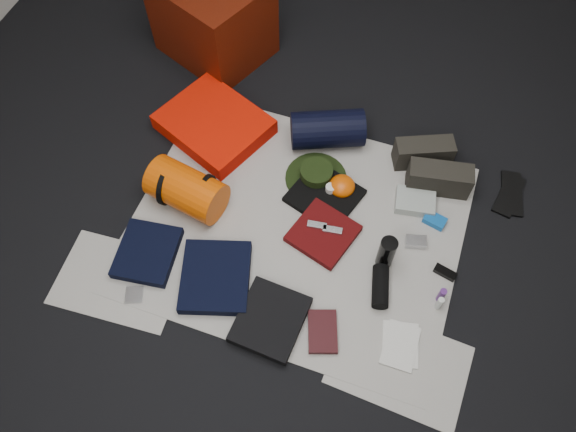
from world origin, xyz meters
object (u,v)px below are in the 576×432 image
(stuff_sack, at_px, (187,190))
(navy_duffel, at_px, (327,129))
(red_cabinet, at_px, (213,17))
(sleeping_pad, at_px, (214,124))
(paperback_book, at_px, (323,332))
(compact_camera, at_px, (416,242))
(water_bottle, at_px, (386,253))

(stuff_sack, distance_m, navy_duffel, 0.81)
(stuff_sack, relative_size, navy_duffel, 0.98)
(red_cabinet, height_order, navy_duffel, red_cabinet)
(red_cabinet, distance_m, sleeping_pad, 0.66)
(navy_duffel, relative_size, paperback_book, 1.93)
(navy_duffel, height_order, paperback_book, navy_duffel)
(red_cabinet, xyz_separation_m, compact_camera, (1.44, -0.91, -0.22))
(navy_duffel, height_order, compact_camera, navy_duffel)
(sleeping_pad, distance_m, paperback_book, 1.28)
(red_cabinet, xyz_separation_m, stuff_sack, (0.29, -1.05, -0.13))
(navy_duffel, bearing_deg, sleeping_pad, 168.95)
(sleeping_pad, distance_m, compact_camera, 1.25)
(sleeping_pad, height_order, stuff_sack, stuff_sack)
(navy_duffel, height_order, water_bottle, same)
(compact_camera, bearing_deg, sleeping_pad, 150.68)
(sleeping_pad, relative_size, paperback_book, 2.71)
(sleeping_pad, distance_m, water_bottle, 1.18)
(stuff_sack, height_order, water_bottle, stuff_sack)
(red_cabinet, xyz_separation_m, paperback_book, (1.15, -1.49, -0.22))
(red_cabinet, bearing_deg, compact_camera, -10.20)
(red_cabinet, height_order, water_bottle, red_cabinet)
(paperback_book, bearing_deg, compact_camera, 43.94)
(red_cabinet, distance_m, compact_camera, 1.71)
(stuff_sack, relative_size, paperback_book, 1.89)
(navy_duffel, relative_size, water_bottle, 1.91)
(sleeping_pad, xyz_separation_m, water_bottle, (1.08, -0.47, 0.05))
(water_bottle, bearing_deg, red_cabinet, 141.19)
(compact_camera, bearing_deg, navy_duffel, 128.51)
(red_cabinet, bearing_deg, sleeping_pad, -46.00)
(compact_camera, distance_m, paperback_book, 0.65)
(navy_duffel, bearing_deg, paperback_book, -96.80)
(stuff_sack, height_order, paperback_book, stuff_sack)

